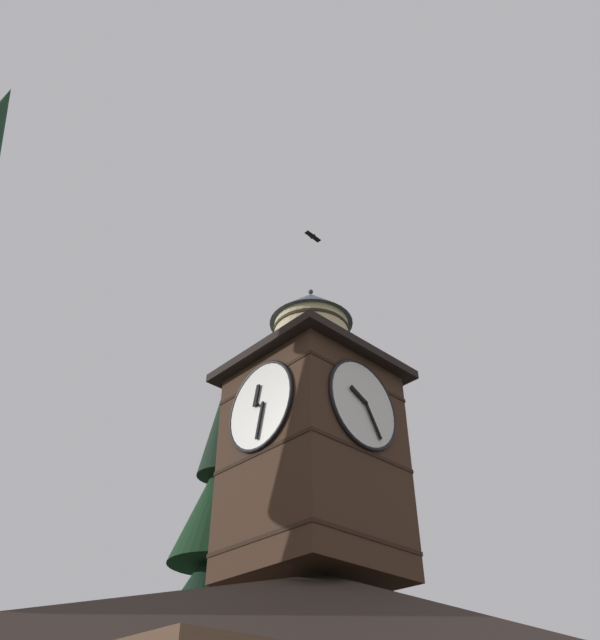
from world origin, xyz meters
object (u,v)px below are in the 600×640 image
clock_tower (313,438)px  pine_tree_behind (211,625)px  moon (162,633)px  flying_bird_high (313,236)px  flying_bird_low (309,332)px

clock_tower → pine_tree_behind: (-1.92, -6.78, -3.58)m
moon → flying_bird_high: (14.74, 30.44, 6.88)m
clock_tower → moon: 33.57m
clock_tower → pine_tree_behind: bearing=-105.8°
flying_bird_high → flying_bird_low: bearing=-132.0°
pine_tree_behind → moon: pine_tree_behind is taller
moon → flying_bird_low: (11.81, 27.20, 5.95)m
pine_tree_behind → moon: 26.97m
clock_tower → flying_bird_high: (0.10, 0.24, 7.44)m
pine_tree_behind → flying_bird_low: flying_bird_low is taller
flying_bird_low → moon: bearing=-113.5°
clock_tower → flying_bird_high: 7.45m
pine_tree_behind → flying_bird_low: size_ratio=22.94×
clock_tower → flying_bird_low: flying_bird_low is taller
moon → flying_bird_high: flying_bird_high is taller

